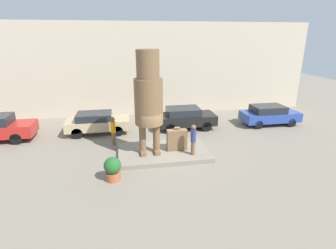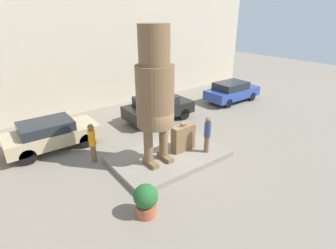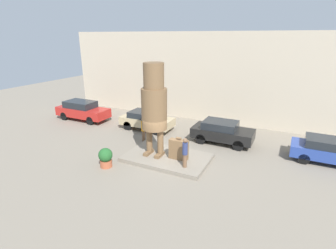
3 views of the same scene
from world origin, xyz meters
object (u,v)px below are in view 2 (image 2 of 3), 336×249
at_px(tourist, 207,133).
at_px(parked_car_black, 158,107).
at_px(statue_figure, 155,88).
at_px(planter_pot, 146,200).
at_px(parked_car_tan, 51,134).
at_px(worker_hivis, 92,142).
at_px(giant_suitcase, 183,138).
at_px(parked_car_blue, 232,91).

xyz_separation_m(tourist, parked_car_black, (0.75, 4.84, -0.33)).
distance_m(statue_figure, parked_car_black, 5.73).
bearing_deg(planter_pot, parked_car_tan, 100.09).
height_order(parked_car_black, planter_pot, parked_car_black).
height_order(parked_car_tan, worker_hivis, worker_hivis).
height_order(giant_suitcase, parked_car_black, giant_suitcase).
distance_m(parked_car_black, planter_pot, 8.06).
relative_size(statue_figure, worker_hivis, 3.09).
bearing_deg(tourist, planter_pot, -160.05).
bearing_deg(planter_pot, parked_car_black, 52.16).
relative_size(parked_car_tan, parked_car_black, 1.01).
bearing_deg(statue_figure, worker_hivis, 135.53).
height_order(statue_figure, parked_car_blue, statue_figure).
bearing_deg(parked_car_blue, tourist, -147.04).
bearing_deg(parked_car_black, statue_figure, -125.96).
relative_size(giant_suitcase, tourist, 0.80).
xyz_separation_m(parked_car_black, parked_car_blue, (6.38, -0.21, -0.05)).
distance_m(planter_pot, worker_hivis, 4.19).
bearing_deg(tourist, parked_car_blue, 32.96).
bearing_deg(parked_car_blue, statue_figure, -157.34).
height_order(parked_car_blue, worker_hivis, worker_hivis).
height_order(giant_suitcase, parked_car_blue, giant_suitcase).
bearing_deg(worker_hivis, parked_car_blue, 9.87).
bearing_deg(tourist, parked_car_tan, 137.23).
bearing_deg(statue_figure, parked_car_blue, 22.66).
xyz_separation_m(parked_car_black, planter_pot, (-4.94, -6.36, -0.24)).
bearing_deg(parked_car_tan, giant_suitcase, -42.00).
bearing_deg(parked_car_black, worker_hivis, -156.22).
bearing_deg(parked_car_blue, giant_suitcase, -153.89).
xyz_separation_m(parked_car_blue, planter_pot, (-11.32, -6.14, -0.19)).
bearing_deg(giant_suitcase, parked_car_blue, 26.11).
relative_size(statue_figure, giant_suitcase, 4.03).
bearing_deg(worker_hivis, parked_car_black, 23.78).
bearing_deg(parked_car_tan, worker_hivis, -64.01).
bearing_deg(parked_car_black, parked_car_tan, 179.02).
xyz_separation_m(parked_car_tan, parked_car_blue, (12.47, -0.32, -0.01)).
bearing_deg(worker_hivis, statue_figure, -44.47).
relative_size(parked_car_blue, worker_hivis, 2.36).
relative_size(statue_figure, tourist, 3.23).
xyz_separation_m(statue_figure, worker_hivis, (-1.98, 1.94, -2.47)).
height_order(parked_car_tan, parked_car_black, parked_car_black).
bearing_deg(worker_hivis, planter_pot, -89.56).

